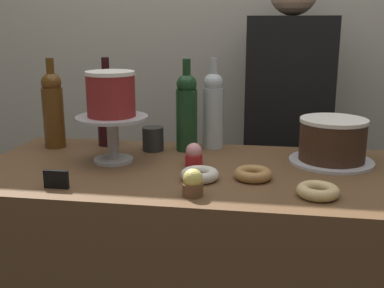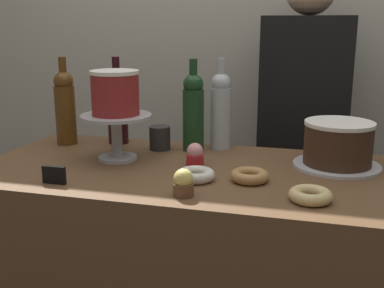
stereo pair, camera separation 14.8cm
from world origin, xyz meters
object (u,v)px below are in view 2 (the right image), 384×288
object	(u,v)px
donut_maple	(250,176)
barista_figure	(301,151)
wine_bottle_dark_red	(117,105)
white_layer_cake	(115,93)
coffee_cup_ceramic	(160,138)
donut_sugar	(196,175)
wine_bottle_green	(193,111)
donut_glazed	(310,195)
cupcake_strawberry	(194,155)
wine_bottle_amber	(65,106)
chocolate_round_cake	(338,143)
wine_bottle_clear	(221,109)
cake_stand_pedestal	(117,129)
price_sign_chalkboard	(54,175)
cupcake_lemon	(183,183)

from	to	relation	value
donut_maple	barista_figure	distance (m)	0.73
wine_bottle_dark_red	white_layer_cake	bearing A→B (deg)	-67.25
coffee_cup_ceramic	donut_sugar	bearing A→B (deg)	-54.86
wine_bottle_green	donut_glazed	distance (m)	0.61
white_layer_cake	donut_maple	world-z (taller)	white_layer_cake
cupcake_strawberry	white_layer_cake	bearing A→B (deg)	-179.94
donut_glazed	wine_bottle_amber	bearing A→B (deg)	157.21
donut_maple	coffee_cup_ceramic	distance (m)	0.46
donut_maple	white_layer_cake	bearing A→B (deg)	166.55
chocolate_round_cake	donut_maple	bearing A→B (deg)	-139.22
wine_bottle_amber	barista_figure	xyz separation A→B (m)	(0.85, 0.45, -0.23)
cupcake_strawberry	donut_sugar	bearing A→B (deg)	-73.54
wine_bottle_clear	coffee_cup_ceramic	xyz separation A→B (m)	(-0.21, -0.07, -0.10)
white_layer_cake	donut_maple	size ratio (longest dim) A/B	1.41
wine_bottle_dark_red	coffee_cup_ceramic	distance (m)	0.22
cake_stand_pedestal	price_sign_chalkboard	xyz separation A→B (m)	(-0.07, -0.28, -0.08)
chocolate_round_cake	coffee_cup_ceramic	world-z (taller)	chocolate_round_cake
donut_glazed	coffee_cup_ceramic	world-z (taller)	coffee_cup_ceramic
wine_bottle_dark_red	coffee_cup_ceramic	size ratio (longest dim) A/B	3.83
wine_bottle_green	donut_sugar	bearing A→B (deg)	-73.74
wine_bottle_green	donut_glazed	bearing A→B (deg)	-44.45
price_sign_chalkboard	barista_figure	xyz separation A→B (m)	(0.65, 0.88, -0.11)
donut_glazed	chocolate_round_cake	bearing A→B (deg)	77.70
cake_stand_pedestal	wine_bottle_green	size ratio (longest dim) A/B	0.72
wine_bottle_dark_red	cupcake_lemon	distance (m)	0.64
wine_bottle_clear	donut_maple	distance (m)	0.40
wine_bottle_clear	cupcake_strawberry	distance (m)	0.26
chocolate_round_cake	barista_figure	distance (m)	0.54
donut_glazed	price_sign_chalkboard	xyz separation A→B (m)	(-0.71, -0.05, 0.01)
wine_bottle_green	donut_maple	bearing A→B (deg)	-49.97
wine_bottle_amber	donut_glazed	xyz separation A→B (m)	(0.91, -0.38, -0.13)
wine_bottle_dark_red	cupcake_strawberry	world-z (taller)	wine_bottle_dark_red
wine_bottle_amber	cake_stand_pedestal	bearing A→B (deg)	-29.14
white_layer_cake	chocolate_round_cake	size ratio (longest dim) A/B	0.73
white_layer_cake	cupcake_strawberry	xyz separation A→B (m)	(0.27, 0.00, -0.19)
price_sign_chalkboard	donut_maple	bearing A→B (deg)	17.42
wine_bottle_amber	donut_maple	size ratio (longest dim) A/B	2.91
wine_bottle_green	wine_bottle_dark_red	size ratio (longest dim) A/B	1.00
chocolate_round_cake	coffee_cup_ceramic	bearing A→B (deg)	174.38
cake_stand_pedestal	chocolate_round_cake	size ratio (longest dim) A/B	1.09
chocolate_round_cake	donut_maple	world-z (taller)	chocolate_round_cake
donut_maple	coffee_cup_ceramic	world-z (taller)	coffee_cup_ceramic
donut_maple	barista_figure	size ratio (longest dim) A/B	0.07
barista_figure	price_sign_chalkboard	bearing A→B (deg)	-126.55
donut_glazed	barista_figure	world-z (taller)	barista_figure
wine_bottle_clear	cupcake_strawberry	xyz separation A→B (m)	(-0.04, -0.24, -0.11)
cupcake_strawberry	cupcake_lemon	bearing A→B (deg)	-81.16
donut_glazed	white_layer_cake	bearing A→B (deg)	160.15
donut_glazed	wine_bottle_dark_red	bearing A→B (deg)	148.49
wine_bottle_green	coffee_cup_ceramic	size ratio (longest dim) A/B	3.83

